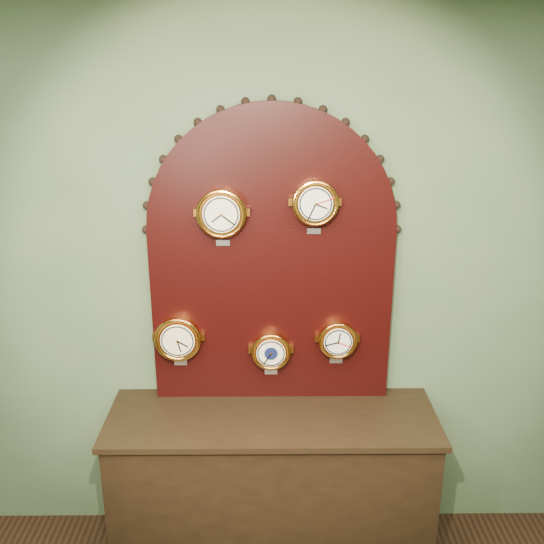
{
  "coord_description": "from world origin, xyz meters",
  "views": [
    {
      "loc": [
        -0.02,
        -0.39,
        2.49
      ],
      "look_at": [
        0.0,
        2.25,
        1.58
      ],
      "focal_mm": 40.16,
      "sensor_mm": 36.0,
      "label": 1
    }
  ],
  "objects_px": {
    "display_board": "(272,250)",
    "hygrometer": "(178,338)",
    "barometer": "(271,351)",
    "arabic_clock": "(315,203)",
    "roman_clock": "(222,213)",
    "shop_counter": "(272,488)",
    "tide_clock": "(338,339)"
  },
  "relations": [
    {
      "from": "display_board",
      "to": "hygrometer",
      "type": "height_order",
      "value": "display_board"
    },
    {
      "from": "hygrometer",
      "to": "barometer",
      "type": "height_order",
      "value": "hygrometer"
    },
    {
      "from": "arabic_clock",
      "to": "barometer",
      "type": "xyz_separation_m",
      "value": [
        -0.21,
        0.0,
        -0.76
      ]
    },
    {
      "from": "roman_clock",
      "to": "hygrometer",
      "type": "bearing_deg",
      "value": 179.99
    },
    {
      "from": "barometer",
      "to": "roman_clock",
      "type": "bearing_deg",
      "value": -179.81
    },
    {
      "from": "hygrometer",
      "to": "shop_counter",
      "type": "bearing_deg",
      "value": -18.11
    },
    {
      "from": "arabic_clock",
      "to": "display_board",
      "type": "bearing_deg",
      "value": 161.78
    },
    {
      "from": "tide_clock",
      "to": "roman_clock",
      "type": "bearing_deg",
      "value": -179.89
    },
    {
      "from": "shop_counter",
      "to": "arabic_clock",
      "type": "height_order",
      "value": "arabic_clock"
    },
    {
      "from": "shop_counter",
      "to": "hygrometer",
      "type": "bearing_deg",
      "value": 161.89
    },
    {
      "from": "barometer",
      "to": "tide_clock",
      "type": "height_order",
      "value": "tide_clock"
    },
    {
      "from": "roman_clock",
      "to": "tide_clock",
      "type": "bearing_deg",
      "value": 0.11
    },
    {
      "from": "shop_counter",
      "to": "barometer",
      "type": "bearing_deg",
      "value": 91.55
    },
    {
      "from": "hygrometer",
      "to": "barometer",
      "type": "distance_m",
      "value": 0.47
    },
    {
      "from": "hygrometer",
      "to": "tide_clock",
      "type": "height_order",
      "value": "hygrometer"
    },
    {
      "from": "display_board",
      "to": "hygrometer",
      "type": "distance_m",
      "value": 0.65
    },
    {
      "from": "shop_counter",
      "to": "barometer",
      "type": "xyz_separation_m",
      "value": [
        -0.0,
        0.15,
        0.71
      ]
    },
    {
      "from": "arabic_clock",
      "to": "roman_clock",
      "type": "bearing_deg",
      "value": -179.94
    },
    {
      "from": "roman_clock",
      "to": "arabic_clock",
      "type": "bearing_deg",
      "value": 0.06
    },
    {
      "from": "display_board",
      "to": "arabic_clock",
      "type": "xyz_separation_m",
      "value": [
        0.2,
        -0.07,
        0.25
      ]
    },
    {
      "from": "barometer",
      "to": "display_board",
      "type": "bearing_deg",
      "value": 86.39
    },
    {
      "from": "shop_counter",
      "to": "roman_clock",
      "type": "bearing_deg",
      "value": 146.86
    },
    {
      "from": "roman_clock",
      "to": "arabic_clock",
      "type": "height_order",
      "value": "arabic_clock"
    },
    {
      "from": "arabic_clock",
      "to": "hygrometer",
      "type": "xyz_separation_m",
      "value": [
        -0.67,
        -0.0,
        -0.69
      ]
    },
    {
      "from": "barometer",
      "to": "tide_clock",
      "type": "bearing_deg",
      "value": 0.05
    },
    {
      "from": "roman_clock",
      "to": "arabic_clock",
      "type": "relative_size",
      "value": 1.06
    },
    {
      "from": "arabic_clock",
      "to": "hygrometer",
      "type": "distance_m",
      "value": 0.96
    },
    {
      "from": "roman_clock",
      "to": "arabic_clock",
      "type": "xyz_separation_m",
      "value": [
        0.44,
        0.0,
        0.05
      ]
    },
    {
      "from": "display_board",
      "to": "tide_clock",
      "type": "xyz_separation_m",
      "value": [
        0.33,
        -0.07,
        -0.45
      ]
    },
    {
      "from": "shop_counter",
      "to": "roman_clock",
      "type": "relative_size",
      "value": 5.62
    },
    {
      "from": "tide_clock",
      "to": "arabic_clock",
      "type": "bearing_deg",
      "value": -179.72
    },
    {
      "from": "arabic_clock",
      "to": "barometer",
      "type": "relative_size",
      "value": 1.08
    }
  ]
}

